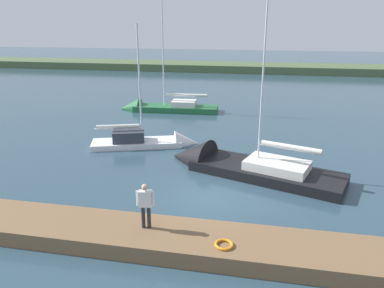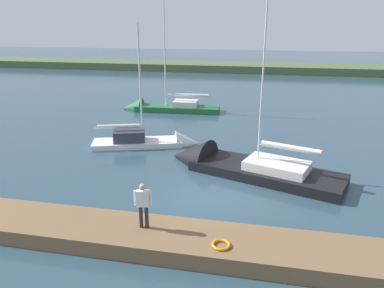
{
  "view_description": "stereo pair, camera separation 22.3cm",
  "coord_description": "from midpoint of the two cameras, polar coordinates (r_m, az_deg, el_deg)",
  "views": [
    {
      "loc": [
        -2.17,
        15.37,
        7.9
      ],
      "look_at": [
        1.58,
        -3.93,
        1.32
      ],
      "focal_mm": 34.01,
      "sensor_mm": 36.0,
      "label": 1
    },
    {
      "loc": [
        -2.39,
        15.32,
        7.9
      ],
      "look_at": [
        1.58,
        -3.93,
        1.32
      ],
      "focal_mm": 34.01,
      "sensor_mm": 36.0,
      "label": 2
    }
  ],
  "objects": [
    {
      "name": "person_on_dock",
      "position": [
        13.55,
        -7.2,
        -9.07
      ],
      "size": [
        0.66,
        0.29,
        1.77
      ],
      "rotation": [
        0.0,
        0.0,
        4.87
      ],
      "color": "#28282D",
      "rests_on": "dock_pier"
    },
    {
      "name": "ground_plane",
      "position": [
        17.41,
        2.89,
        -8.52
      ],
      "size": [
        200.0,
        200.0,
        0.0
      ],
      "primitive_type": "plane",
      "color": "#2D4756"
    },
    {
      "name": "sailboat_inner_slip",
      "position": [
        34.55,
        -4.46,
        5.55
      ],
      "size": [
        9.36,
        2.6,
        11.09
      ],
      "rotation": [
        0.0,
        0.0,
        0.05
      ],
      "color": "#236638",
      "rests_on": "ground_plane"
    },
    {
      "name": "dock_pier",
      "position": [
        13.69,
        0.1,
        -15.14
      ],
      "size": [
        21.59,
        2.36,
        0.63
      ],
      "primitive_type": "cube",
      "color": "brown",
      "rests_on": "ground_plane"
    },
    {
      "name": "far_shoreline",
      "position": [
        64.49,
        9.74,
        11.19
      ],
      "size": [
        180.0,
        8.0,
        2.4
      ],
      "primitive_type": "cube",
      "color": "#4C603D",
      "rests_on": "ground_plane"
    },
    {
      "name": "sailboat_mid_channel",
      "position": [
        24.76,
        -5.7,
        0.14
      ],
      "size": [
        7.42,
        3.99,
        8.79
      ],
      "rotation": [
        0.0,
        0.0,
        3.46
      ],
      "color": "white",
      "rests_on": "ground_plane"
    },
    {
      "name": "life_ring_buoy",
      "position": [
        12.95,
        5.09,
        -15.47
      ],
      "size": [
        0.66,
        0.66,
        0.1
      ],
      "primitive_type": "torus",
      "color": "orange",
      "rests_on": "dock_pier"
    },
    {
      "name": "sailboat_behind_pier",
      "position": [
        20.71,
        6.37,
        -3.48
      ],
      "size": [
        10.32,
        5.85,
        11.67
      ],
      "rotation": [
        0.0,
        0.0,
        -0.34
      ],
      "color": "black",
      "rests_on": "ground_plane"
    }
  ]
}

